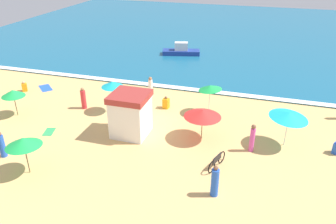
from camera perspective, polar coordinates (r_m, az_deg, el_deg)
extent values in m
plane|color=#E5B26B|center=(23.09, -4.27, -1.60)|extent=(60.00, 60.00, 0.00)
cube|color=#196084|center=(48.73, 7.77, 13.57)|extent=(60.00, 44.00, 0.10)
cube|color=white|center=(28.44, 0.22, 4.35)|extent=(57.00, 0.70, 0.01)
cube|color=white|center=(21.15, -6.34, -0.82)|extent=(2.15, 2.16, 2.41)
cube|color=#A5332D|center=(20.55, -6.53, 2.62)|extent=(2.28, 2.30, 0.37)
cylinder|color=silver|center=(23.89, 7.03, 2.07)|extent=(0.05, 0.05, 2.09)
cone|color=green|center=(23.52, 7.16, 4.14)|extent=(1.81, 1.79, 0.51)
cylinder|color=#4C3823|center=(24.20, -9.26, 2.50)|extent=(0.05, 0.05, 2.28)
cone|color=#19B7C6|center=(23.82, -9.43, 4.67)|extent=(2.20, 2.20, 0.45)
cylinder|color=#4C3823|center=(19.06, -22.91, -6.91)|extent=(0.05, 0.05, 2.08)
cone|color=green|center=(18.63, -23.38, -4.69)|extent=(2.56, 2.57, 0.56)
cylinder|color=#4C3823|center=(20.73, 5.79, -2.15)|extent=(0.05, 0.05, 1.93)
cone|color=red|center=(20.36, 5.89, -0.21)|extent=(2.57, 2.56, 0.47)
cylinder|color=silver|center=(21.08, 19.47, -2.80)|extent=(0.05, 0.05, 2.16)
cone|color=#19B7C6|center=(20.66, 19.87, -0.50)|extent=(2.93, 2.91, 0.57)
cylinder|color=#4C3823|center=(25.78, -24.51, 1.38)|extent=(0.05, 0.05, 1.88)
cone|color=green|center=(25.49, -24.83, 2.93)|extent=(1.76, 1.75, 0.49)
torus|color=black|center=(18.17, 7.43, -9.22)|extent=(0.30, 0.70, 0.72)
torus|color=black|center=(18.98, 9.08, -7.61)|extent=(0.30, 0.70, 0.72)
cube|color=black|center=(18.44, 8.32, -7.84)|extent=(0.35, 0.85, 0.36)
cylinder|color=red|center=(25.35, -14.15, 2.07)|extent=(0.52, 0.52, 1.40)
sphere|color=#9E6B47|center=(25.04, -14.36, 3.75)|extent=(0.24, 0.24, 0.24)
cylinder|color=#D84CA5|center=(20.10, 14.08, -4.61)|extent=(0.39, 0.39, 1.49)
sphere|color=brown|center=(19.67, 14.36, -2.45)|extent=(0.26, 0.26, 0.26)
cylinder|color=blue|center=(21.25, -26.35, -5.21)|extent=(0.46, 0.46, 1.35)
cylinder|color=blue|center=(16.46, 7.95, -11.78)|extent=(0.40, 0.40, 1.50)
sphere|color=brown|center=(15.94, 8.14, -9.38)|extent=(0.23, 0.23, 0.23)
cube|color=orange|center=(24.75, -0.34, 1.47)|extent=(0.47, 0.47, 0.74)
sphere|color=brown|center=(24.55, -0.34, 2.45)|extent=(0.20, 0.20, 0.20)
cylinder|color=white|center=(26.62, -2.99, 4.07)|extent=(0.46, 0.46, 1.39)
sphere|color=#9E6B47|center=(26.32, -3.03, 5.70)|extent=(0.26, 0.26, 0.26)
cube|color=orange|center=(30.11, -23.18, 3.88)|extent=(0.52, 0.52, 0.67)
sphere|color=#DBA884|center=(29.96, -23.32, 4.63)|extent=(0.21, 0.21, 0.21)
cube|color=green|center=(23.10, -19.53, -3.18)|extent=(0.88, 1.18, 0.01)
cube|color=orange|center=(22.12, -24.59, -5.57)|extent=(1.83, 1.57, 0.01)
cube|color=blue|center=(30.24, -20.07, 3.86)|extent=(1.80, 1.74, 0.01)
cube|color=navy|center=(37.12, 2.24, 10.11)|extent=(4.19, 2.27, 0.47)
cube|color=silver|center=(36.94, 2.26, 11.09)|extent=(1.55, 1.12, 0.86)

